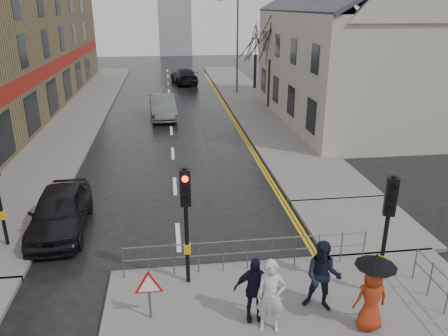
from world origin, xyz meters
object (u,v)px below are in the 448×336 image
object	(u,v)px
pedestrian_with_umbrella	(373,289)
car_parked	(60,211)
pedestrian_b	(323,276)
car_mid	(163,107)
pedestrian_d	(254,289)
pedestrian_a	(271,296)

from	to	relation	value
pedestrian_with_umbrella	car_parked	world-z (taller)	pedestrian_with_umbrella
pedestrian_b	car_mid	size ratio (longest dim) A/B	0.40
pedestrian_b	car_parked	distance (m)	9.22
pedestrian_d	car_mid	xyz separation A→B (m)	(-2.20, 21.43, -0.20)
pedestrian_with_umbrella	pedestrian_b	bearing A→B (deg)	137.10
pedestrian_with_umbrella	pedestrian_d	world-z (taller)	pedestrian_with_umbrella
pedestrian_a	car_parked	world-z (taller)	pedestrian_a
pedestrian_a	car_parked	size ratio (longest dim) A/B	0.42
pedestrian_b	pedestrian_d	xyz separation A→B (m)	(-1.77, -0.14, -0.10)
pedestrian_d	car_mid	world-z (taller)	pedestrian_d
pedestrian_d	car_parked	distance (m)	7.95
pedestrian_b	car_mid	xyz separation A→B (m)	(-3.97, 21.28, -0.30)
pedestrian_a	car_parked	distance (m)	8.48
pedestrian_a	pedestrian_b	bearing A→B (deg)	32.64
pedestrian_with_umbrella	car_parked	xyz separation A→B (m)	(-8.37, 6.21, -0.48)
pedestrian_with_umbrella	pedestrian_a	bearing A→B (deg)	173.78
pedestrian_b	car_parked	world-z (taller)	pedestrian_b
pedestrian_d	car_parked	size ratio (longest dim) A/B	0.38
pedestrian_d	car_mid	size ratio (longest dim) A/B	0.35
pedestrian_a	pedestrian_b	world-z (taller)	pedestrian_b
pedestrian_b	car_parked	xyz separation A→B (m)	(-7.48, 5.38, -0.33)
pedestrian_with_umbrella	car_mid	xyz separation A→B (m)	(-4.87, 22.12, -0.45)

